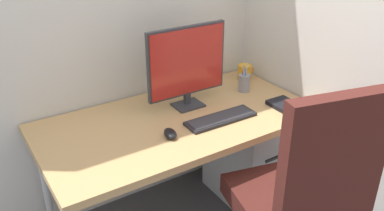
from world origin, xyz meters
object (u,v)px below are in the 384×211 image
(pen_holder, at_px, (244,83))
(coffee_mug, at_px, (245,72))
(keyboard, at_px, (221,119))
(monitor, at_px, (187,64))
(mouse, at_px, (170,134))
(office_chair, at_px, (303,193))
(notebook, at_px, (286,105))
(filing_cabinet, at_px, (249,154))

(pen_holder, distance_m, coffee_mug, 0.19)
(keyboard, bearing_deg, monitor, 103.04)
(mouse, distance_m, coffee_mug, 0.87)
(keyboard, xyz_separation_m, pen_holder, (0.35, 0.23, 0.05))
(keyboard, bearing_deg, office_chair, -85.64)
(notebook, height_order, coffee_mug, coffee_mug)
(office_chair, bearing_deg, filing_cabinet, 67.31)
(office_chair, xyz_separation_m, pen_holder, (0.30, 0.81, 0.18))
(mouse, height_order, coffee_mug, coffee_mug)
(office_chair, distance_m, notebook, 0.64)
(monitor, distance_m, keyboard, 0.36)
(monitor, xyz_separation_m, mouse, (-0.26, -0.26, -0.24))
(keyboard, distance_m, coffee_mug, 0.60)
(monitor, bearing_deg, keyboard, -76.96)
(notebook, bearing_deg, mouse, 174.88)
(office_chair, relative_size, filing_cabinet, 1.89)
(monitor, distance_m, mouse, 0.44)
(keyboard, height_order, notebook, notebook)
(monitor, height_order, notebook, monitor)
(office_chair, distance_m, filing_cabinet, 0.84)
(filing_cabinet, xyz_separation_m, monitor, (-0.41, 0.11, 0.68))
(mouse, relative_size, notebook, 0.54)
(pen_holder, bearing_deg, monitor, 177.62)
(filing_cabinet, xyz_separation_m, keyboard, (-0.35, -0.14, 0.43))
(notebook, bearing_deg, coffee_mug, 82.52)
(notebook, relative_size, coffee_mug, 1.52)
(keyboard, distance_m, mouse, 0.32)
(office_chair, bearing_deg, coffee_mug, 66.09)
(keyboard, relative_size, mouse, 3.95)
(notebook, distance_m, coffee_mug, 0.46)
(monitor, height_order, mouse, monitor)
(office_chair, xyz_separation_m, monitor, (-0.10, 0.83, 0.38))
(keyboard, xyz_separation_m, mouse, (-0.32, -0.00, 0.01))
(office_chair, height_order, filing_cabinet, office_chair)
(filing_cabinet, xyz_separation_m, mouse, (-0.67, -0.15, 0.44))
(filing_cabinet, height_order, pen_holder, pen_holder)
(keyboard, bearing_deg, mouse, -179.12)
(keyboard, relative_size, notebook, 2.15)
(mouse, xyz_separation_m, notebook, (0.72, -0.07, -0.01))
(office_chair, height_order, monitor, monitor)
(monitor, bearing_deg, mouse, -135.48)
(monitor, height_order, keyboard, monitor)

